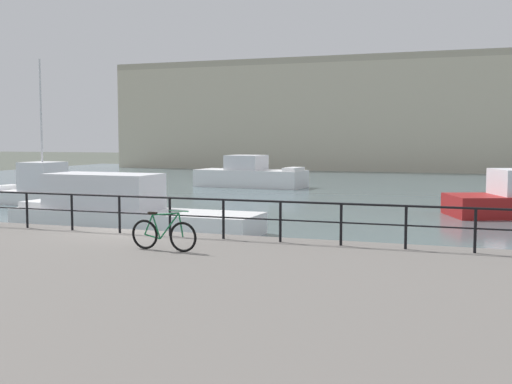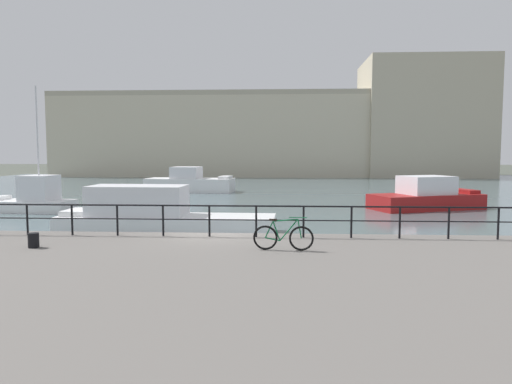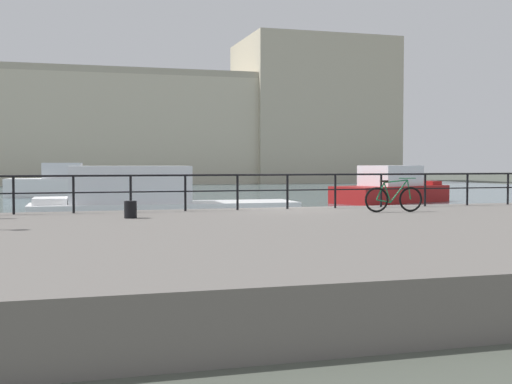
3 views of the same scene
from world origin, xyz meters
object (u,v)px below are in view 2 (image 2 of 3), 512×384
Objects in this scene: moored_white_yacht at (427,197)px; parked_bicycle at (283,237)px; harbor_building at (315,132)px; moored_green_narrowboat at (34,198)px; moored_small_launch at (155,215)px; mooring_bollard at (34,240)px; moored_cabin_cruiser at (190,183)px.

parked_bicycle is at bearing -138.61° from moored_white_yacht.
harbor_building is 60.16m from parked_bicycle.
moored_green_narrowboat reaches higher than parked_bicycle.
mooring_bollard is (-1.53, -7.91, 0.28)m from moored_small_launch.
moored_small_launch is 12.00m from moored_green_narrowboat.
moored_cabin_cruiser is 30.24m from mooring_bollard.
moored_white_yacht is at bearing 46.93° from mooring_bollard.
mooring_bollard is (-16.80, -17.97, 0.29)m from moored_white_yacht.
mooring_bollard is at bearing -154.19° from moored_white_yacht.
harbor_building is 7.69× the size of moored_cabin_cruiser.
moored_small_launch is 22.73× the size of mooring_bollard.
moored_cabin_cruiser reaches higher than parked_bicycle.
mooring_bollard is (1.20, -30.22, 0.26)m from moored_cabin_cruiser.
moored_white_yacht is (4.68, -41.81, -5.83)m from harbor_building.
moored_green_narrowboat is 4.38× the size of parked_bicycle.
moored_cabin_cruiser reaches higher than mooring_bollard.
moored_green_narrowboat is at bearing -109.18° from moored_cabin_cruiser.
moored_small_launch is at bearing -77.79° from moored_cabin_cruiser.
mooring_bollard is at bearing -176.19° from parked_bicycle.
moored_small_launch is 22.47m from moored_cabin_cruiser.
parked_bicycle is at bearing 139.33° from moored_green_narrowboat.
moored_cabin_cruiser is 4.65× the size of parked_bicycle.
moored_small_launch is 5.65× the size of parked_bicycle.
moored_green_narrowboat is 0.94× the size of moored_cabin_cruiser.
moored_cabin_cruiser is 18.72× the size of mooring_bollard.
parked_bicycle is (15.52, -15.09, 0.43)m from moored_green_narrowboat.
moored_green_narrowboat is 17.14m from mooring_bollard.
moored_white_yacht is at bearing -145.30° from moored_small_launch.
moored_white_yacht is 4.39× the size of parked_bicycle.
harbor_building is 8.17× the size of moored_green_narrowboat.
moored_small_launch is at bearing 130.53° from parked_bicycle.
mooring_bollard is at bearing 80.33° from moored_small_launch.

